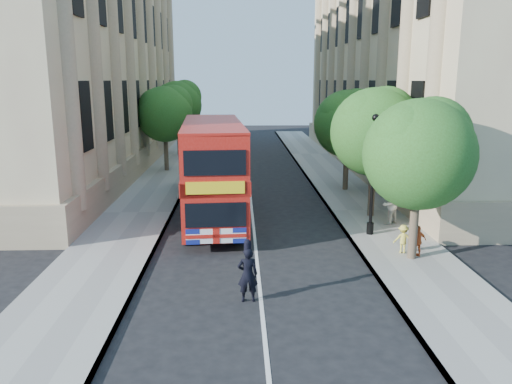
{
  "coord_description": "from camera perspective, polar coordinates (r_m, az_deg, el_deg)",
  "views": [
    {
      "loc": [
        -0.63,
        -14.49,
        6.65
      ],
      "look_at": [
        0.02,
        4.76,
        2.3
      ],
      "focal_mm": 35.0,
      "sensor_mm": 36.0,
      "label": 1
    }
  ],
  "objects": [
    {
      "name": "ground",
      "position": [
        15.96,
        0.53,
        -11.9
      ],
      "size": [
        120.0,
        120.0,
        0.0
      ],
      "primitive_type": "plane",
      "color": "black",
      "rests_on": "ground"
    },
    {
      "name": "pavement_right",
      "position": [
        26.16,
        12.27,
        -2.17
      ],
      "size": [
        3.5,
        80.0,
        0.12
      ],
      "primitive_type": "cube",
      "color": "gray",
      "rests_on": "ground"
    },
    {
      "name": "pavement_left",
      "position": [
        25.88,
        -13.28,
        -2.38
      ],
      "size": [
        3.5,
        80.0,
        0.12
      ],
      "primitive_type": "cube",
      "color": "gray",
      "rests_on": "ground"
    },
    {
      "name": "building_right",
      "position": [
        41.18,
        19.3,
        15.31
      ],
      "size": [
        12.0,
        38.0,
        18.0
      ],
      "primitive_type": "cube",
      "color": "tan",
      "rests_on": "ground"
    },
    {
      "name": "building_left",
      "position": [
        40.75,
        -21.57,
        15.18
      ],
      "size": [
        12.0,
        38.0,
        18.0
      ],
      "primitive_type": "cube",
      "color": "tan",
      "rests_on": "ground"
    },
    {
      "name": "tree_right_near",
      "position": [
        18.84,
        18.25,
        4.76
      ],
      "size": [
        4.0,
        4.0,
        6.08
      ],
      "color": "#473828",
      "rests_on": "ground"
    },
    {
      "name": "tree_right_mid",
      "position": [
        24.5,
        13.51,
        7.21
      ],
      "size": [
        4.2,
        4.2,
        6.37
      ],
      "color": "#473828",
      "rests_on": "ground"
    },
    {
      "name": "tree_right_far",
      "position": [
        30.32,
        10.51,
        8.09
      ],
      "size": [
        4.0,
        4.0,
        6.15
      ],
      "color": "#473828",
      "rests_on": "ground"
    },
    {
      "name": "tree_left_far",
      "position": [
        36.98,
        -10.34,
        9.1
      ],
      "size": [
        4.0,
        4.0,
        6.3
      ],
      "color": "#473828",
      "rests_on": "ground"
    },
    {
      "name": "tree_left_back",
      "position": [
        44.89,
        -8.88,
        10.09
      ],
      "size": [
        4.2,
        4.2,
        6.65
      ],
      "color": "#473828",
      "rests_on": "ground"
    },
    {
      "name": "lamp_post",
      "position": [
        21.65,
        13.19,
        1.36
      ],
      "size": [
        0.32,
        0.32,
        5.16
      ],
      "color": "black",
      "rests_on": "pavement_right"
    },
    {
      "name": "double_decker_bus",
      "position": [
        23.7,
        -4.93,
        2.75
      ],
      "size": [
        3.32,
        10.19,
        4.64
      ],
      "rotation": [
        0.0,
        0.0,
        0.07
      ],
      "color": "#A8130B",
      "rests_on": "ground"
    },
    {
      "name": "box_van",
      "position": [
        30.04,
        -6.22,
        2.69
      ],
      "size": [
        2.64,
        5.39,
        2.98
      ],
      "rotation": [
        0.0,
        0.0,
        0.1
      ],
      "color": "black",
      "rests_on": "ground"
    },
    {
      "name": "police_constable",
      "position": [
        15.35,
        -0.96,
        -9.43
      ],
      "size": [
        0.65,
        0.45,
        1.72
      ],
      "primitive_type": "imported",
      "rotation": [
        0.0,
        0.0,
        3.2
      ],
      "color": "black",
      "rests_on": "ground"
    },
    {
      "name": "woman_pedestrian",
      "position": [
        23.76,
        14.98,
        -1.39
      ],
      "size": [
        1.12,
        1.08,
        1.83
      ],
      "primitive_type": "imported",
      "rotation": [
        0.0,
        0.0,
        3.76
      ],
      "color": "silver",
      "rests_on": "pavement_right"
    },
    {
      "name": "child_a",
      "position": [
        19.78,
        18.02,
        -5.35
      ],
      "size": [
        0.76,
        0.46,
        1.21
      ],
      "primitive_type": "imported",
      "rotation": [
        0.0,
        0.0,
        3.4
      ],
      "color": "#DA5E26",
      "rests_on": "pavement_right"
    },
    {
      "name": "child_b",
      "position": [
        20.03,
        16.46,
        -5.16
      ],
      "size": [
        0.78,
        0.53,
        1.11
      ],
      "primitive_type": "imported",
      "rotation": [
        0.0,
        0.0,
        2.97
      ],
      "color": "#DED14B",
      "rests_on": "pavement_right"
    }
  ]
}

